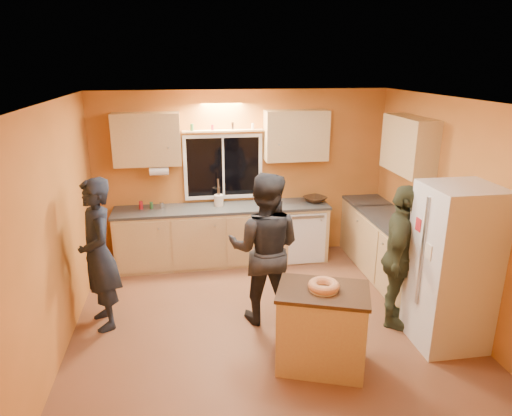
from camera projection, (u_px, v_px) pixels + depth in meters
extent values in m
plane|color=brown|center=(265.00, 317.00, 5.60)|extent=(4.50, 4.50, 0.00)
cube|color=orange|center=(243.00, 175.00, 7.08)|extent=(4.50, 0.04, 2.60)
cube|color=orange|center=(314.00, 305.00, 3.32)|extent=(4.50, 0.04, 2.60)
cube|color=orange|center=(58.00, 228.00, 4.87)|extent=(0.04, 4.00, 2.60)
cube|color=orange|center=(447.00, 207.00, 5.54)|extent=(0.04, 4.00, 2.60)
cube|color=white|center=(266.00, 100.00, 4.80)|extent=(4.50, 4.00, 0.02)
cube|color=black|center=(223.00, 167.00, 6.98)|extent=(1.10, 0.02, 0.90)
cube|color=white|center=(223.00, 167.00, 6.96)|extent=(1.20, 0.04, 1.00)
cube|color=tan|center=(147.00, 139.00, 6.53)|extent=(0.95, 0.33, 0.75)
cube|color=tan|center=(296.00, 136.00, 6.86)|extent=(0.95, 0.33, 0.75)
cube|color=tan|center=(409.00, 145.00, 6.08)|extent=(0.33, 1.00, 0.75)
cylinder|color=silver|center=(159.00, 171.00, 6.58)|extent=(0.27, 0.12, 0.12)
cube|color=tan|center=(223.00, 236.00, 7.02)|extent=(3.20, 0.60, 0.86)
cube|color=#282B2D|center=(222.00, 208.00, 6.88)|extent=(3.24, 0.62, 0.04)
cube|color=tan|center=(365.00, 228.00, 7.36)|extent=(0.60, 0.60, 0.86)
cube|color=#282B2D|center=(367.00, 201.00, 7.22)|extent=(0.62, 0.62, 0.04)
cube|color=tan|center=(399.00, 258.00, 6.23)|extent=(0.60, 1.80, 0.86)
cube|color=#282B2D|center=(402.00, 227.00, 6.10)|extent=(0.62, 1.84, 0.04)
cube|color=silver|center=(453.00, 267.00, 4.86)|extent=(0.72, 0.70, 1.80)
cube|color=tan|center=(322.00, 329.00, 4.59)|extent=(1.00, 0.83, 0.83)
cube|color=black|center=(323.00, 292.00, 4.46)|extent=(1.05, 0.87, 0.04)
torus|color=tan|center=(324.00, 286.00, 4.44)|extent=(0.31, 0.31, 0.09)
imported|color=black|center=(99.00, 255.00, 5.19)|extent=(0.63, 0.76, 1.79)
imported|color=black|center=(265.00, 249.00, 5.30)|extent=(1.06, 0.93, 1.82)
imported|color=#373C26|center=(400.00, 257.00, 5.21)|extent=(0.87, 1.07, 1.71)
imported|color=black|center=(315.00, 199.00, 7.10)|extent=(0.45, 0.45, 0.08)
cylinder|color=beige|center=(219.00, 200.00, 6.89)|extent=(0.14, 0.14, 0.17)
imported|color=gray|center=(410.00, 222.00, 5.75)|extent=(0.36, 0.34, 0.32)
cube|color=#AF1A23|center=(405.00, 223.00, 6.09)|extent=(0.19, 0.17, 0.07)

